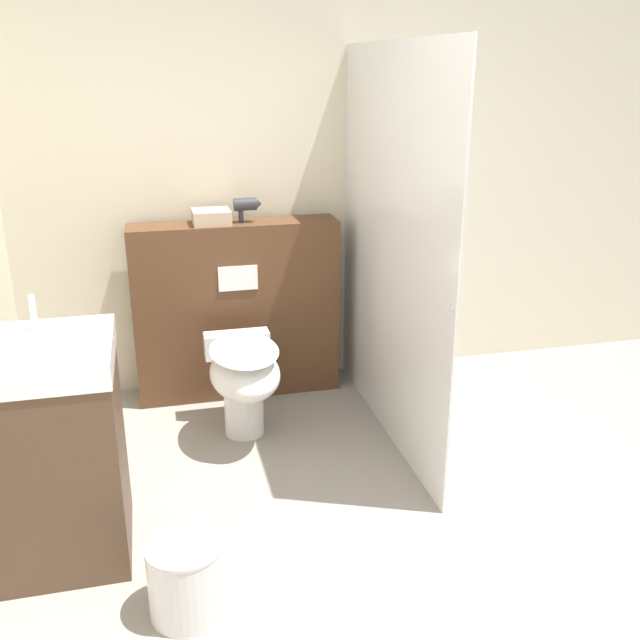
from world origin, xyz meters
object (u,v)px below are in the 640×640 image
(toilet, at_px, (244,376))
(sink_vanity, at_px, (47,452))
(waste_bin, at_px, (186,578))
(hair_drier, at_px, (246,205))

(toilet, bearing_deg, sink_vanity, -139.05)
(toilet, height_order, sink_vanity, sink_vanity)
(waste_bin, bearing_deg, sink_vanity, 135.33)
(toilet, bearing_deg, waste_bin, -107.37)
(hair_drier, relative_size, waste_bin, 0.54)
(waste_bin, bearing_deg, toilet, 72.63)
(toilet, height_order, hair_drier, hair_drier)
(toilet, relative_size, waste_bin, 2.14)
(hair_drier, height_order, waste_bin, hair_drier)
(sink_vanity, height_order, hair_drier, hair_drier)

